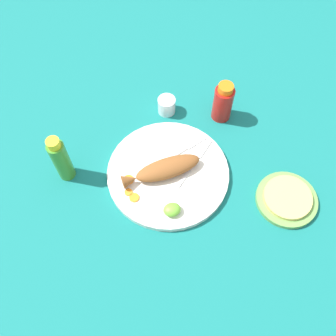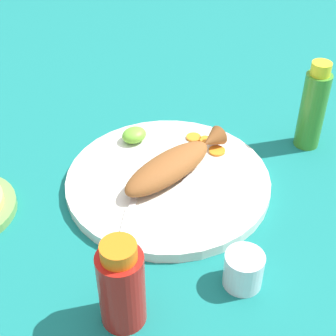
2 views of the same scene
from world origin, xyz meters
The scene contains 14 objects.
ground_plane centered at (0.00, 0.00, 0.00)m, with size 4.00×4.00×0.00m, color #146B66.
main_plate centered at (0.00, 0.00, 0.01)m, with size 0.34×0.34×0.02m, color silver.
fried_fish centered at (-0.01, 0.00, 0.04)m, with size 0.22×0.08×0.04m.
fork_near centered at (0.06, 0.06, 0.02)m, with size 0.18×0.08×0.00m.
fork_far centered at (0.09, 0.02, 0.02)m, with size 0.14×0.14×0.00m.
carrot_slice_near centered at (-0.11, 0.00, 0.02)m, with size 0.03×0.03×0.00m, color orange.
carrot_slice_mid centered at (-0.12, -0.04, 0.02)m, with size 0.02×0.02×0.00m, color orange.
carrot_slice_far centered at (-0.11, -0.06, 0.02)m, with size 0.03×0.03×0.00m, color orange.
lime_wedge_main centered at (-0.02, -0.12, 0.03)m, with size 0.05×0.04×0.03m, color #6BB233.
hot_sauce_bottle_red centered at (0.21, 0.16, 0.06)m, with size 0.06×0.06×0.13m.
hot_sauce_bottle_green centered at (-0.27, 0.07, 0.08)m, with size 0.05×0.05×0.17m.
salt_cup centered at (0.05, 0.22, 0.02)m, with size 0.05×0.05×0.05m.
tortilla_plate centered at (0.29, -0.15, 0.01)m, with size 0.16×0.16×0.01m, color #6B9E4C.
tortilla_stack centered at (0.29, -0.15, 0.02)m, with size 0.13×0.13×0.01m, color #E0C666.
Camera 1 is at (-0.12, -0.49, 0.92)m, focal length 40.00 mm.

